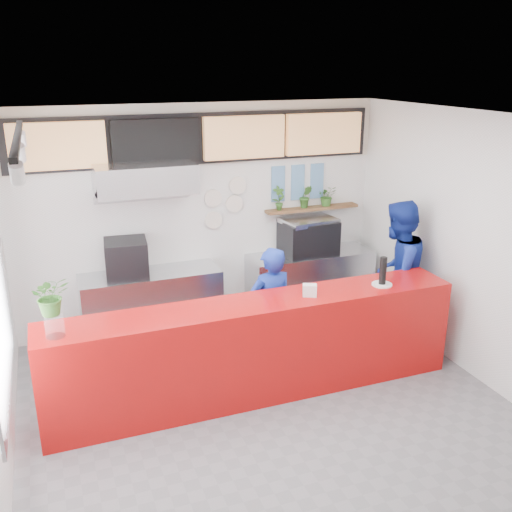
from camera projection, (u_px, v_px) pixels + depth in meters
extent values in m
plane|color=slate|center=(271.00, 413.00, 5.96)|extent=(5.00, 5.00, 0.00)
plane|color=silver|center=(273.00, 120.00, 5.00)|extent=(5.00, 5.00, 0.00)
plane|color=white|center=(202.00, 217.00, 7.70)|extent=(5.00, 0.00, 5.00)
plane|color=white|center=(480.00, 250.00, 6.32)|extent=(0.00, 5.00, 5.00)
cube|color=#A70C0B|center=(257.00, 349.00, 6.14)|extent=(4.50, 0.60, 1.10)
cube|color=beige|center=(200.00, 134.00, 7.33)|extent=(5.00, 0.02, 0.80)
cube|color=#B2B5BA|center=(152.00, 305.00, 7.50)|extent=(1.80, 0.60, 0.90)
cube|color=black|center=(126.00, 258.00, 7.19)|extent=(0.57, 0.57, 0.47)
cube|color=#B2B5BA|center=(145.00, 178.00, 6.91)|extent=(1.20, 0.70, 0.35)
cube|color=#B2B5BA|center=(146.00, 194.00, 6.97)|extent=(1.20, 0.69, 0.31)
cube|color=#B2B5BA|center=(310.00, 282.00, 8.27)|extent=(1.80, 0.60, 0.90)
cube|color=black|center=(308.00, 237.00, 8.03)|extent=(0.76, 0.56, 0.48)
cube|color=#ADB0B5|center=(309.00, 221.00, 7.95)|extent=(0.79, 0.59, 0.07)
cube|color=brown|center=(312.00, 208.00, 8.14)|extent=(1.40, 0.18, 0.04)
cube|color=tan|center=(58.00, 146.00, 6.67)|extent=(1.10, 0.10, 0.55)
cube|color=black|center=(156.00, 141.00, 7.06)|extent=(1.10, 0.10, 0.55)
cube|color=tan|center=(244.00, 137.00, 7.44)|extent=(1.10, 0.10, 0.55)
cube|color=tan|center=(324.00, 134.00, 7.83)|extent=(1.10, 0.10, 0.55)
cube|color=black|center=(201.00, 139.00, 7.32)|extent=(4.80, 0.04, 0.65)
cube|color=black|center=(17.00, 137.00, 4.32)|extent=(0.05, 2.40, 0.04)
cylinder|color=silver|center=(213.00, 198.00, 7.64)|extent=(0.24, 0.03, 0.24)
cylinder|color=silver|center=(234.00, 204.00, 7.77)|extent=(0.24, 0.03, 0.24)
cylinder|color=silver|center=(214.00, 220.00, 7.74)|extent=(0.24, 0.03, 0.24)
cylinder|color=silver|center=(238.00, 185.00, 7.71)|extent=(0.24, 0.03, 0.24)
cube|color=#598CBF|center=(278.00, 175.00, 7.89)|extent=(0.20, 0.02, 0.25)
cube|color=#598CBF|center=(298.00, 174.00, 7.99)|extent=(0.20, 0.02, 0.25)
cube|color=#598CBF|center=(317.00, 172.00, 8.09)|extent=(0.20, 0.02, 0.25)
cube|color=#598CBF|center=(278.00, 193.00, 7.97)|extent=(0.20, 0.02, 0.25)
cube|color=#598CBF|center=(298.00, 191.00, 8.07)|extent=(0.20, 0.02, 0.25)
cube|color=#598CBF|center=(317.00, 190.00, 8.17)|extent=(0.20, 0.02, 0.25)
imported|color=navy|center=(270.00, 310.00, 6.60)|extent=(0.59, 0.42, 1.52)
imported|color=navy|center=(396.00, 273.00, 7.22)|extent=(1.13, 1.03, 1.88)
imported|color=#326322|center=(279.00, 198.00, 7.91)|extent=(0.20, 0.15, 0.34)
imported|color=#326322|center=(306.00, 197.00, 8.05)|extent=(0.21, 0.19, 0.32)
imported|color=#326322|center=(327.00, 196.00, 8.17)|extent=(0.30, 0.27, 0.29)
cylinder|color=silver|center=(55.00, 326.00, 5.18)|extent=(0.20, 0.20, 0.21)
imported|color=#326322|center=(51.00, 296.00, 5.08)|extent=(0.37, 0.34, 0.37)
cube|color=silver|center=(310.00, 290.00, 6.10)|extent=(0.17, 0.15, 0.13)
cylinder|color=silver|center=(382.00, 284.00, 6.41)|extent=(0.24, 0.24, 0.02)
cylinder|color=black|center=(383.00, 271.00, 6.36)|extent=(0.10, 0.10, 0.32)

